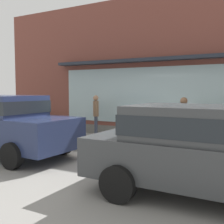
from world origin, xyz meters
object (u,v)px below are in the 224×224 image
object	(u,v)px
pedestrian_with_handbag	(183,120)
parked_car_dark_gray	(209,147)
potted_plant_window_left	(184,127)
parked_car_navy	(2,122)
fire_hydrant	(153,138)
pedestrian_passerby	(96,113)
potted_plant_trailing_edge	(58,126)
potted_plant_doorstep	(36,121)
potted_plant_near_hydrant	(218,129)
potted_plant_window_right	(158,132)

from	to	relation	value
pedestrian_with_handbag	parked_car_dark_gray	bearing A→B (deg)	153.28
potted_plant_window_left	pedestrian_with_handbag	bearing A→B (deg)	-76.69
pedestrian_with_handbag	parked_car_navy	bearing A→B (deg)	76.59
pedestrian_with_handbag	parked_car_navy	xyz separation A→B (m)	(-4.29, -2.95, 0.01)
fire_hydrant	pedestrian_with_handbag	size ratio (longest dim) A/B	0.50
pedestrian_with_handbag	pedestrian_passerby	distance (m)	3.81
parked_car_dark_gray	potted_plant_trailing_edge	bearing A→B (deg)	147.47
potted_plant_trailing_edge	potted_plant_doorstep	distance (m)	1.21
pedestrian_with_handbag	potted_plant_trailing_edge	distance (m)	5.73
pedestrian_passerby	potted_plant_window_left	bearing A→B (deg)	-121.17
pedestrian_with_handbag	pedestrian_passerby	world-z (taller)	pedestrian_passerby
parked_car_dark_gray	potted_plant_window_left	size ratio (longest dim) A/B	3.64
pedestrian_passerby	potted_plant_near_hydrant	world-z (taller)	pedestrian_passerby
parked_car_navy	potted_plant_doorstep	size ratio (longest dim) A/B	5.35
pedestrian_passerby	parked_car_dark_gray	xyz separation A→B (m)	(5.06, -4.51, -0.06)
parked_car_navy	potted_plant_trailing_edge	world-z (taller)	parked_car_navy
pedestrian_passerby	potted_plant_doorstep	size ratio (longest dim) A/B	1.94
potted_plant_trailing_edge	pedestrian_passerby	bearing A→B (deg)	-0.19
fire_hydrant	potted_plant_doorstep	world-z (taller)	potted_plant_doorstep
parked_car_dark_gray	potted_plant_near_hydrant	distance (m)	5.01
pedestrian_passerby	parked_car_dark_gray	world-z (taller)	pedestrian_passerby
pedestrian_with_handbag	potted_plant_window_left	size ratio (longest dim) A/B	1.36
potted_plant_near_hydrant	potted_plant_window_left	bearing A→B (deg)	-173.05
parked_car_dark_gray	parked_car_navy	bearing A→B (deg)	174.47
parked_car_navy	potted_plant_window_left	size ratio (longest dim) A/B	3.79
potted_plant_trailing_edge	potted_plant_window_left	distance (m)	5.32
parked_car_navy	parked_car_dark_gray	bearing A→B (deg)	-3.27
pedestrian_passerby	potted_plant_window_left	world-z (taller)	pedestrian_passerby
fire_hydrant	potted_plant_doorstep	xyz separation A→B (m)	(-6.04, 1.41, 0.04)
pedestrian_with_handbag	parked_car_navy	distance (m)	5.21
potted_plant_window_right	potted_plant_window_left	xyz separation A→B (m)	(0.85, 0.26, 0.21)
pedestrian_passerby	parked_car_navy	world-z (taller)	parked_car_navy
pedestrian_with_handbag	potted_plant_doorstep	bearing A→B (deg)	34.11
potted_plant_window_right	potted_plant_near_hydrant	world-z (taller)	potted_plant_near_hydrant
potted_plant_doorstep	parked_car_navy	bearing A→B (deg)	-57.12
potted_plant_window_left	potted_plant_near_hydrant	bearing A→B (deg)	6.95
pedestrian_passerby	potted_plant_trailing_edge	world-z (taller)	pedestrian_passerby
pedestrian_passerby	potted_plant_near_hydrant	xyz separation A→B (m)	(4.48, 0.46, -0.39)
pedestrian_passerby	potted_plant_window_left	xyz separation A→B (m)	(3.38, 0.32, -0.38)
parked_car_dark_gray	pedestrian_with_handbag	bearing A→B (deg)	111.58
pedestrian_passerby	potted_plant_window_right	distance (m)	2.59
potted_plant_trailing_edge	pedestrian_with_handbag	bearing A→B (deg)	-9.92
potted_plant_window_right	potted_plant_doorstep	distance (m)	5.66
pedestrian_with_handbag	potted_plant_trailing_edge	world-z (taller)	pedestrian_with_handbag
pedestrian_with_handbag	potted_plant_near_hydrant	bearing A→B (deg)	-76.85
potted_plant_trailing_edge	potted_plant_doorstep	size ratio (longest dim) A/B	0.72
potted_plant_window_right	potted_plant_trailing_edge	bearing A→B (deg)	-179.23
parked_car_navy	potted_plant_window_left	world-z (taller)	parked_car_navy
parked_car_navy	parked_car_dark_gray	size ratio (longest dim) A/B	1.04
pedestrian_passerby	potted_plant_near_hydrant	bearing A→B (deg)	-120.81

